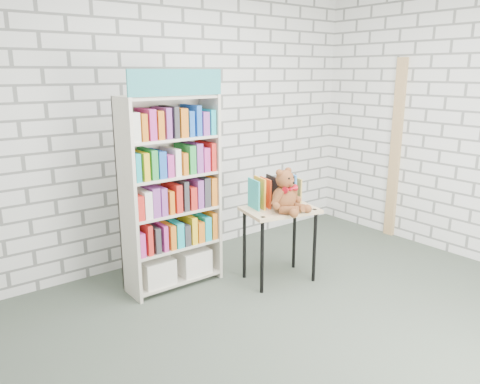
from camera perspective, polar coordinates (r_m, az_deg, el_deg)
ground at (r=3.92m, az=10.05°, el=-15.49°), size 4.50×4.50×0.00m
room_shell at (r=3.41m, az=11.38°, el=11.50°), size 4.52×4.02×2.81m
bookshelf at (r=4.24m, az=-8.42°, el=0.02°), size 0.88×0.34×1.96m
display_table at (r=4.39m, az=4.87°, el=-3.25°), size 0.74×0.59×0.71m
table_books at (r=4.41m, az=4.23°, el=0.07°), size 0.49×0.30×0.27m
teddy_bear at (r=4.23m, az=5.66°, el=-0.30°), size 0.37×0.34×0.40m
door_trim at (r=5.83m, az=18.42°, el=4.91°), size 0.05×0.12×2.10m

